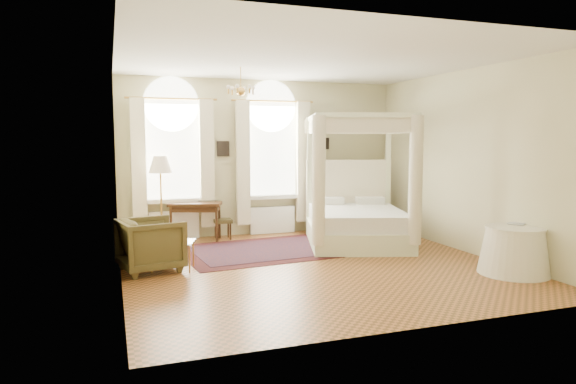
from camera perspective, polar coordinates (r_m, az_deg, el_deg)
name	(u,v)px	position (r m, az deg, el deg)	size (l,w,h in m)	color
ground	(314,265)	(8.50, 2.85, -8.09)	(6.00, 6.00, 0.00)	#AA6231
room_walls	(314,144)	(8.25, 2.92, 5.37)	(6.00, 6.00, 6.00)	beige
window_left	(173,167)	(10.60, -12.65, 2.71)	(1.62, 0.27, 3.29)	silver
window_right	(272,165)	(11.04, -1.74, 2.98)	(1.62, 0.27, 3.29)	silver
chandelier	(241,90)	(9.15, -5.27, 11.23)	(0.51, 0.45, 0.50)	#BB8D3E
wall_pictures	(266,147)	(11.08, -2.46, 5.07)	(2.54, 0.03, 0.39)	black
canopy_bed	(357,215)	(10.09, 7.63, -2.60)	(2.46, 2.74, 2.50)	beige
nightstand	(361,216)	(11.78, 8.09, -2.68)	(0.43, 0.39, 0.61)	#341B0E
nightstand_lamp	(365,191)	(11.65, 8.50, 0.07)	(0.28, 0.28, 0.41)	#BB8D3E
writing_desk	(195,208)	(10.56, -10.25, -1.75)	(1.15, 0.85, 0.77)	#341B0E
laptop	(206,201)	(10.71, -9.09, -0.94)	(0.34, 0.22, 0.03)	black
stool	(223,222)	(10.65, -7.26, -3.37)	(0.38, 0.38, 0.41)	#42381C
armchair	(151,245)	(8.31, -14.98, -5.67)	(0.89, 0.92, 0.83)	#473D1E
coffee_table	(173,244)	(8.30, -12.70, -5.67)	(0.78, 0.65, 0.46)	silver
floor_lamp	(160,169)	(10.19, -14.00, 2.48)	(0.44, 0.44, 1.73)	#BB8D3E
oriental_rug	(265,250)	(9.57, -2.52, -6.45)	(3.25, 2.47, 0.01)	#3C0E0E
side_table	(514,251)	(8.62, 23.83, -5.98)	(1.06, 1.06, 0.73)	white
book	(515,225)	(8.70, 23.90, -3.32)	(0.18, 0.24, 0.02)	black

